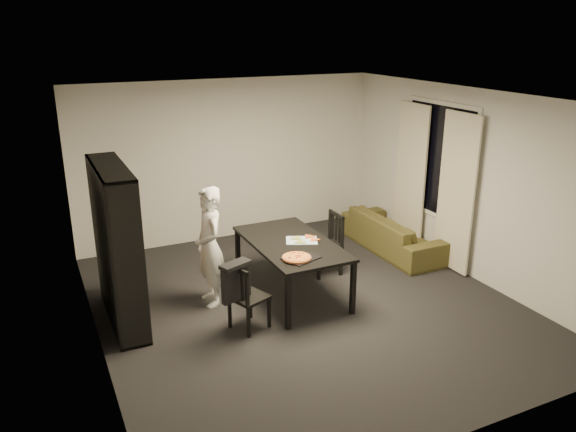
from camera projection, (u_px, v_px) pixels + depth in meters
name	position (u px, v px, depth m)	size (l,w,h in m)	color
room	(306.00, 207.00, 6.75)	(5.01, 5.51, 2.61)	black
window_pane	(439.00, 160.00, 8.21)	(0.02, 1.40, 1.60)	black
window_frame	(439.00, 160.00, 8.21)	(0.03, 1.52, 1.72)	white
curtain_left	(456.00, 193.00, 7.84)	(0.03, 0.70, 2.25)	beige
curtain_right	(411.00, 176.00, 8.73)	(0.03, 0.70, 2.25)	beige
bookshelf	(117.00, 246.00, 6.50)	(0.35, 1.50, 1.90)	black
dining_table	(291.00, 247.00, 7.25)	(0.97, 1.75, 0.73)	black
chair_left	(244.00, 293.00, 6.41)	(0.49, 0.49, 0.82)	black
chair_right	(330.00, 239.00, 7.95)	(0.41, 0.41, 0.88)	black
draped_jacket	(236.00, 280.00, 6.27)	(0.39, 0.28, 0.45)	black
person	(210.00, 247.00, 6.97)	(0.56, 0.37, 1.53)	white
baking_tray	(301.00, 258.00, 6.71)	(0.40, 0.32, 0.01)	black
pepperoni_pizza	(297.00, 258.00, 6.67)	(0.35, 0.35, 0.03)	#A55730
kitchen_towel	(302.00, 240.00, 7.27)	(0.40, 0.30, 0.01)	silver
pizza_slices	(305.00, 239.00, 7.28)	(0.37, 0.31, 0.01)	gold
sofa	(393.00, 233.00, 8.81)	(1.93, 0.76, 0.56)	#3F3E19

